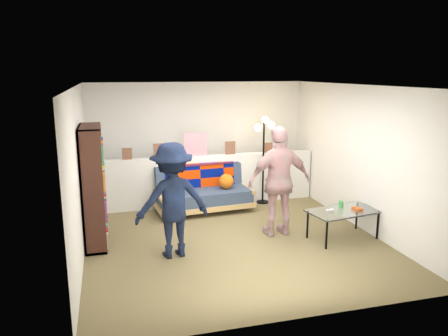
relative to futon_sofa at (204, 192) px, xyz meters
name	(u,v)px	position (x,y,z in m)	size (l,w,h in m)	color
ground	(230,236)	(0.11, -1.45, -0.36)	(5.00, 5.00, 0.00)	brown
room_shell	(223,130)	(0.11, -0.98, 1.31)	(4.60, 5.05, 2.45)	silver
half_wall_ledge	(206,180)	(0.11, 0.35, 0.14)	(4.45, 0.15, 1.00)	silver
ledge_decor	(194,147)	(-0.11, 0.33, 0.82)	(2.97, 0.02, 0.45)	brown
futon_sofa	(204,192)	(0.00, 0.00, 0.00)	(1.87, 1.02, 0.78)	tan
bookshelf	(94,190)	(-1.97, -1.20, 0.49)	(0.31, 0.92, 1.84)	#331811
coffee_table	(344,212)	(1.82, -1.98, 0.07)	(1.19, 0.78, 0.58)	black
floor_lamp	(264,142)	(1.27, 0.20, 0.87)	(0.35, 0.32, 1.74)	black
person_left	(172,200)	(-0.88, -1.92, 0.47)	(1.07, 0.61, 1.65)	black
person_right	(280,181)	(0.90, -1.55, 0.53)	(1.04, 0.43, 1.78)	pink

